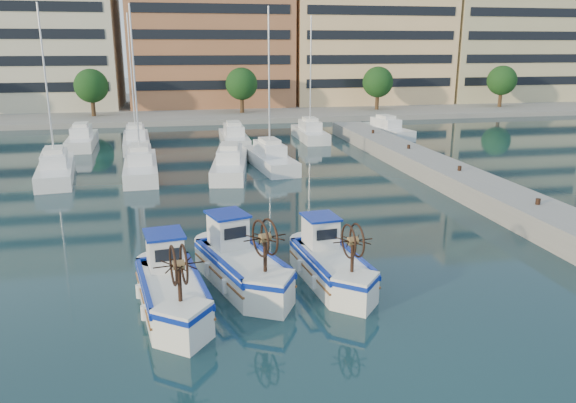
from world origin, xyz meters
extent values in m
plane|color=#183C40|center=(0.00, 0.00, 0.00)|extent=(300.00, 300.00, 0.00)
cube|color=gray|center=(13.00, 8.00, 0.60)|extent=(3.00, 60.00, 1.20)
cube|color=gray|center=(0.00, 67.00, 0.30)|extent=(180.00, 40.00, 0.60)
cube|color=beige|center=(-23.00, 65.00, 11.10)|extent=(23.00, 14.00, 21.00)
cube|color=black|center=(-23.00, 58.00, 11.10)|extent=(21.16, 0.12, 18.90)
cube|color=#A76641|center=(1.00, 65.00, 13.10)|extent=(22.00, 14.00, 25.00)
cube|color=black|center=(1.00, 58.00, 13.10)|extent=(20.24, 0.12, 22.50)
cube|color=#FAC98B|center=(24.00, 65.00, 11.60)|extent=(23.00, 14.00, 22.00)
cube|color=black|center=(24.00, 58.00, 11.60)|extent=(21.16, 0.12, 19.80)
cube|color=#C7B988|center=(47.00, 65.00, 12.60)|extent=(22.00, 14.00, 24.00)
cube|color=black|center=(47.00, 58.00, 12.60)|extent=(20.24, 0.12, 21.60)
cylinder|color=#3F2B19|center=(-14.00, 53.50, 1.50)|extent=(0.50, 0.50, 3.00)
sphere|color=#1C491A|center=(-14.00, 53.50, 4.20)|extent=(4.00, 4.00, 4.00)
cylinder|color=#3F2B19|center=(4.00, 53.50, 1.50)|extent=(0.50, 0.50, 3.00)
sphere|color=#1C491A|center=(4.00, 53.50, 4.20)|extent=(4.00, 4.00, 4.00)
cylinder|color=#3F2B19|center=(22.00, 53.50, 1.50)|extent=(0.50, 0.50, 3.00)
sphere|color=#1C491A|center=(22.00, 53.50, 4.20)|extent=(4.00, 4.00, 4.00)
cylinder|color=#3F2B19|center=(40.00, 53.50, 1.50)|extent=(0.50, 0.50, 3.00)
sphere|color=#1C491A|center=(40.00, 53.50, 4.20)|extent=(4.00, 4.00, 4.00)
cube|color=white|center=(-12.67, 22.22, 0.50)|extent=(3.31, 8.96, 1.00)
cylinder|color=silver|center=(-12.67, 22.22, 6.00)|extent=(0.12, 0.12, 11.00)
cube|color=white|center=(-7.02, 22.25, 0.50)|extent=(2.62, 9.33, 1.00)
cylinder|color=silver|center=(-7.02, 22.25, 6.00)|extent=(0.12, 0.12, 11.00)
cube|color=white|center=(-0.79, 21.46, 0.50)|extent=(3.54, 9.01, 1.00)
cube|color=white|center=(2.36, 23.01, 0.50)|extent=(3.09, 8.51, 1.00)
cylinder|color=silver|center=(2.36, 23.01, 6.00)|extent=(0.12, 0.12, 11.00)
cube|color=white|center=(-12.76, 35.08, 0.50)|extent=(2.54, 8.15, 1.00)
cube|color=white|center=(-7.95, 33.50, 0.50)|extent=(2.75, 9.19, 1.00)
cylinder|color=silver|center=(-7.95, 33.50, 6.00)|extent=(0.12, 0.12, 11.00)
cube|color=white|center=(0.78, 33.25, 0.50)|extent=(2.26, 7.99, 1.00)
cube|color=white|center=(8.31, 34.76, 0.50)|extent=(2.24, 7.63, 1.00)
cylinder|color=silver|center=(8.31, 34.76, 6.00)|extent=(0.12, 0.12, 11.00)
cube|color=white|center=(16.18, 35.14, 0.50)|extent=(3.49, 7.92, 1.00)
cube|color=white|center=(-4.91, 0.24, 0.57)|extent=(2.59, 4.78, 1.14)
cube|color=#0B2495|center=(-4.91, 0.24, 1.00)|extent=(2.66, 4.93, 0.17)
cube|color=blue|center=(-4.91, 0.24, 0.93)|extent=(2.10, 4.27, 0.07)
cube|color=white|center=(-5.10, 1.52, 1.73)|extent=(1.38, 1.57, 1.19)
cube|color=#0B2495|center=(-5.10, 1.52, 2.38)|extent=(1.57, 1.75, 0.09)
cylinder|color=#331E14|center=(-4.63, -1.69, 1.77)|extent=(0.13, 0.13, 1.26)
cylinder|color=brown|center=(-4.63, -1.69, 2.44)|extent=(0.39, 0.35, 0.30)
torus|color=#331E14|center=(-4.79, -1.72, 2.44)|extent=(0.26, 1.27, 1.27)
torus|color=#331E14|center=(-4.47, -1.67, 2.44)|extent=(0.26, 1.27, 1.27)
cube|color=white|center=(-2.29, 1.94, 0.59)|extent=(3.28, 5.09, 1.18)
cube|color=#0B2495|center=(-2.29, 1.94, 1.04)|extent=(3.38, 5.24, 0.18)
cube|color=blue|center=(-2.29, 1.94, 0.97)|extent=(2.72, 4.51, 0.07)
cube|color=white|center=(-2.68, 3.22, 1.79)|extent=(1.60, 1.75, 1.23)
cube|color=#0B2495|center=(-2.68, 3.22, 2.47)|extent=(1.81, 1.96, 0.09)
cylinder|color=#331E14|center=(-1.71, 0.00, 1.83)|extent=(0.13, 0.13, 1.30)
cylinder|color=brown|center=(-1.71, 0.00, 2.52)|extent=(0.43, 0.40, 0.31)
torus|color=#331E14|center=(-1.87, -0.05, 2.52)|extent=(0.45, 1.28, 1.31)
torus|color=#331E14|center=(-1.55, 0.05, 2.52)|extent=(0.45, 1.28, 1.31)
cube|color=white|center=(1.09, 1.45, 0.55)|extent=(2.32, 4.55, 1.09)
cube|color=#0B2495|center=(1.09, 1.45, 0.96)|extent=(2.39, 4.69, 0.17)
cube|color=blue|center=(1.09, 1.45, 0.90)|extent=(1.87, 4.07, 0.06)
cube|color=white|center=(0.96, 2.69, 1.67)|extent=(1.28, 1.47, 1.15)
cube|color=#0B2495|center=(0.96, 2.69, 2.29)|extent=(1.45, 1.64, 0.08)
cylinder|color=#331E14|center=(1.28, -0.42, 1.70)|extent=(0.13, 0.13, 1.21)
cylinder|color=brown|center=(1.28, -0.42, 2.34)|extent=(0.36, 0.33, 0.29)
torus|color=#331E14|center=(1.13, -0.43, 2.34)|extent=(0.20, 1.22, 1.22)
torus|color=#331E14|center=(1.44, -0.40, 2.34)|extent=(0.20, 1.22, 1.22)
camera|label=1|loc=(-4.53, -17.83, 8.83)|focal=35.00mm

